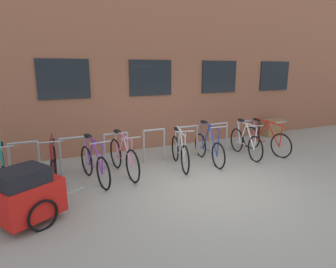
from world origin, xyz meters
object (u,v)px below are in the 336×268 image
bike_trailer (28,195)px  bicycle_pink (123,157)px  planter_box (272,127)px  bicycle_silver (180,152)px  bicycle_teal (4,175)px  bicycle_blue (209,148)px  bicycle_purple (94,164)px  bicycle_red (265,140)px  bicycle_maroon (54,168)px  bicycle_white (246,143)px

bike_trailer → bicycle_pink: bearing=37.3°
planter_box → bicycle_silver: bearing=-161.4°
bicycle_pink → bicycle_teal: bearing=-177.8°
bicycle_blue → planter_box: (3.71, 1.54, -0.08)m
bicycle_pink → bicycle_blue: 2.25m
bicycle_pink → planter_box: (5.96, 1.45, -0.09)m
bicycle_purple → bicycle_teal: 1.69m
bicycle_pink → bicycle_teal: (-2.38, -0.09, 0.00)m
bicycle_red → bike_trailer: bicycle_red is taller
bicycle_pink → bicycle_silver: (1.41, -0.08, -0.02)m
bicycle_red → bicycle_blue: (-1.94, -0.03, -0.00)m
bicycle_maroon → bicycle_silver: 2.91m
bicycle_red → planter_box: size_ratio=2.50×
bicycle_maroon → bicycle_white: bearing=0.1°
bicycle_pink → bicycle_purple: size_ratio=1.09×
bicycle_silver → planter_box: bicycle_silver is taller
bicycle_white → bicycle_teal: (-5.84, -0.01, 0.02)m
bicycle_blue → bicycle_white: 1.21m
bicycle_red → planter_box: bicycle_red is taller
bicycle_white → bicycle_purple: (-4.15, -0.08, -0.00)m
bicycle_pink → bicycle_purple: (-0.69, -0.17, -0.01)m
bicycle_pink → bike_trailer: size_ratio=1.27×
bicycle_red → bicycle_blue: bearing=-179.1°
bicycle_blue → planter_box: size_ratio=2.39×
bicycle_maroon → planter_box: size_ratio=2.53×
bicycle_maroon → bicycle_red: bicycle_maroon is taller
bicycle_maroon → planter_box: bicycle_maroon is taller
bicycle_blue → bicycle_teal: bearing=-180.0°
bicycle_blue → bicycle_silver: size_ratio=1.03×
bicycle_pink → bicycle_silver: bicycle_silver is taller
bicycle_white → planter_box: (2.50, 1.54, -0.08)m
bicycle_silver → bicycle_purple: size_ratio=0.99×
planter_box → bicycle_blue: bearing=-157.4°
bicycle_pink → bicycle_maroon: 1.50m
bicycle_purple → bicycle_maroon: bearing=174.6°
bicycle_blue → bicycle_purple: 2.94m
bicycle_maroon → bicycle_silver: bearing=0.3°
bicycle_maroon → bicycle_white: bicycle_maroon is taller
bicycle_pink → bicycle_white: bearing=-1.3°
bicycle_red → bike_trailer: 6.29m
bicycle_maroon → bicycle_silver: (2.91, 0.01, -0.03)m
bicycle_red → bicycle_blue: 1.94m
bicycle_blue → bicycle_purple: (-2.94, -0.08, 0.00)m
bicycle_white → bicycle_purple: bearing=-178.8°
bicycle_blue → bicycle_silver: bearing=179.1°
bicycle_red → bicycle_teal: size_ratio=1.01×
bicycle_white → bike_trailer: bicycle_white is taller
bicycle_pink → bicycle_blue: bicycle_blue is taller
bike_trailer → bicycle_red: bearing=13.0°
bicycle_silver → bicycle_teal: bearing=-179.8°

